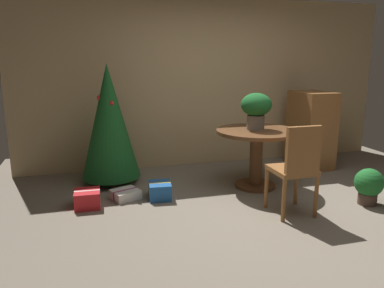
{
  "coord_description": "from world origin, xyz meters",
  "views": [
    {
      "loc": [
        -1.87,
        -3.49,
        1.66
      ],
      "look_at": [
        -0.76,
        0.49,
        0.73
      ],
      "focal_mm": 34.75,
      "sensor_mm": 36.0,
      "label": 1
    }
  ],
  "objects_px": {
    "flower_vase": "(256,107)",
    "wooden_chair_near": "(296,166)",
    "potted_plant": "(369,185)",
    "gift_box_red": "(87,199)",
    "wooden_cabinet": "(311,130)",
    "gift_box_cream": "(125,194)",
    "holiday_tree": "(109,122)",
    "gift_box_blue": "(160,191)",
    "round_dining_table": "(257,146)"
  },
  "relations": [
    {
      "from": "flower_vase",
      "to": "wooden_chair_near",
      "type": "xyz_separation_m",
      "value": [
        0.01,
        -1.01,
        -0.5
      ]
    },
    {
      "from": "potted_plant",
      "to": "gift_box_red",
      "type": "bearing_deg",
      "value": 165.91
    },
    {
      "from": "wooden_cabinet",
      "to": "gift_box_cream",
      "type": "bearing_deg",
      "value": -167.56
    },
    {
      "from": "holiday_tree",
      "to": "gift_box_blue",
      "type": "bearing_deg",
      "value": -55.54
    },
    {
      "from": "gift_box_cream",
      "to": "wooden_cabinet",
      "type": "bearing_deg",
      "value": 12.44
    },
    {
      "from": "gift_box_blue",
      "to": "gift_box_red",
      "type": "height_order",
      "value": "same"
    },
    {
      "from": "flower_vase",
      "to": "round_dining_table",
      "type": "bearing_deg",
      "value": -74.28
    },
    {
      "from": "round_dining_table",
      "to": "wooden_cabinet",
      "type": "bearing_deg",
      "value": 28.59
    },
    {
      "from": "holiday_tree",
      "to": "potted_plant",
      "type": "bearing_deg",
      "value": -29.56
    },
    {
      "from": "gift_box_cream",
      "to": "potted_plant",
      "type": "distance_m",
      "value": 2.9
    },
    {
      "from": "holiday_tree",
      "to": "wooden_cabinet",
      "type": "height_order",
      "value": "holiday_tree"
    },
    {
      "from": "round_dining_table",
      "to": "holiday_tree",
      "type": "bearing_deg",
      "value": 159.44
    },
    {
      "from": "flower_vase",
      "to": "wooden_cabinet",
      "type": "height_order",
      "value": "flower_vase"
    },
    {
      "from": "round_dining_table",
      "to": "potted_plant",
      "type": "distance_m",
      "value": 1.41
    },
    {
      "from": "round_dining_table",
      "to": "flower_vase",
      "type": "bearing_deg",
      "value": 105.72
    },
    {
      "from": "gift_box_cream",
      "to": "gift_box_red",
      "type": "distance_m",
      "value": 0.48
    },
    {
      "from": "wooden_cabinet",
      "to": "potted_plant",
      "type": "bearing_deg",
      "value": -98.6
    },
    {
      "from": "flower_vase",
      "to": "wooden_chair_near",
      "type": "height_order",
      "value": "flower_vase"
    },
    {
      "from": "holiday_tree",
      "to": "potted_plant",
      "type": "relative_size",
      "value": 3.76
    },
    {
      "from": "gift_box_red",
      "to": "gift_box_blue",
      "type": "bearing_deg",
      "value": 3.19
    },
    {
      "from": "gift_box_blue",
      "to": "potted_plant",
      "type": "xyz_separation_m",
      "value": [
        2.32,
        -0.85,
        0.14
      ]
    },
    {
      "from": "holiday_tree",
      "to": "gift_box_blue",
      "type": "relative_size",
      "value": 4.73
    },
    {
      "from": "holiday_tree",
      "to": "wooden_cabinet",
      "type": "relative_size",
      "value": 1.37
    },
    {
      "from": "gift_box_cream",
      "to": "wooden_cabinet",
      "type": "relative_size",
      "value": 0.33
    },
    {
      "from": "flower_vase",
      "to": "potted_plant",
      "type": "height_order",
      "value": "flower_vase"
    },
    {
      "from": "gift_box_cream",
      "to": "gift_box_red",
      "type": "height_order",
      "value": "gift_box_red"
    },
    {
      "from": "wooden_chair_near",
      "to": "flower_vase",
      "type": "bearing_deg",
      "value": 90.55
    },
    {
      "from": "gift_box_blue",
      "to": "potted_plant",
      "type": "distance_m",
      "value": 2.47
    },
    {
      "from": "round_dining_table",
      "to": "holiday_tree",
      "type": "xyz_separation_m",
      "value": [
        -1.84,
        0.69,
        0.29
      ]
    },
    {
      "from": "holiday_tree",
      "to": "gift_box_cream",
      "type": "distance_m",
      "value": 1.05
    },
    {
      "from": "wooden_chair_near",
      "to": "gift_box_blue",
      "type": "height_order",
      "value": "wooden_chair_near"
    },
    {
      "from": "gift_box_blue",
      "to": "gift_box_red",
      "type": "relative_size",
      "value": 1.11
    },
    {
      "from": "gift_box_red",
      "to": "wooden_cabinet",
      "type": "distance_m",
      "value": 3.55
    },
    {
      "from": "wooden_cabinet",
      "to": "potted_plant",
      "type": "distance_m",
      "value": 1.66
    },
    {
      "from": "wooden_chair_near",
      "to": "potted_plant",
      "type": "relative_size",
      "value": 2.33
    },
    {
      "from": "wooden_chair_near",
      "to": "holiday_tree",
      "type": "xyz_separation_m",
      "value": [
        -1.84,
        1.67,
        0.29
      ]
    },
    {
      "from": "potted_plant",
      "to": "wooden_chair_near",
      "type": "bearing_deg",
      "value": -177.09
    },
    {
      "from": "wooden_chair_near",
      "to": "gift_box_red",
      "type": "height_order",
      "value": "wooden_chair_near"
    },
    {
      "from": "round_dining_table",
      "to": "wooden_chair_near",
      "type": "height_order",
      "value": "wooden_chair_near"
    },
    {
      "from": "holiday_tree",
      "to": "wooden_cabinet",
      "type": "distance_m",
      "value": 3.1
    },
    {
      "from": "gift_box_blue",
      "to": "wooden_cabinet",
      "type": "height_order",
      "value": "wooden_cabinet"
    },
    {
      "from": "wooden_chair_near",
      "to": "gift_box_blue",
      "type": "bearing_deg",
      "value": 145.63
    },
    {
      "from": "holiday_tree",
      "to": "gift_box_cream",
      "type": "xyz_separation_m",
      "value": [
        0.12,
        -0.66,
        -0.8
      ]
    },
    {
      "from": "round_dining_table",
      "to": "gift_box_blue",
      "type": "distance_m",
      "value": 1.39
    },
    {
      "from": "gift_box_blue",
      "to": "flower_vase",
      "type": "bearing_deg",
      "value": 5.02
    },
    {
      "from": "round_dining_table",
      "to": "potted_plant",
      "type": "bearing_deg",
      "value": -42.54
    },
    {
      "from": "wooden_chair_near",
      "to": "gift_box_red",
      "type": "bearing_deg",
      "value": 158.63
    },
    {
      "from": "gift_box_blue",
      "to": "potted_plant",
      "type": "height_order",
      "value": "potted_plant"
    },
    {
      "from": "gift_box_cream",
      "to": "flower_vase",
      "type": "bearing_deg",
      "value": 0.27
    },
    {
      "from": "holiday_tree",
      "to": "gift_box_red",
      "type": "height_order",
      "value": "holiday_tree"
    }
  ]
}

